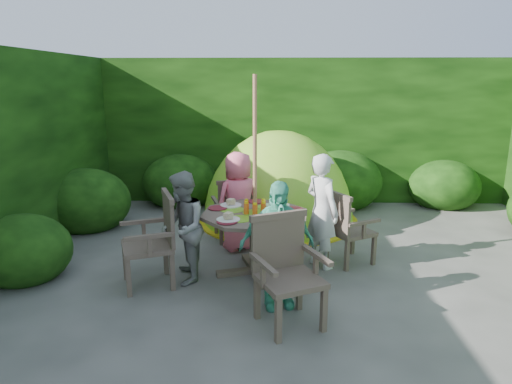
{
  "coord_description": "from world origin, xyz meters",
  "views": [
    {
      "loc": [
        -0.63,
        -4.43,
        2.15
      ],
      "look_at": [
        -0.79,
        0.8,
        0.85
      ],
      "focal_mm": 32.0,
      "sensor_mm": 36.0,
      "label": 1
    }
  ],
  "objects_px": {
    "garden_chair_right": "(346,227)",
    "garden_chair_left": "(155,239)",
    "garden_chair_front": "(286,269)",
    "child_front": "(277,245)",
    "parasol_pole": "(255,179)",
    "child_left": "(183,228)",
    "patio_table": "(255,222)",
    "dome_tent": "(278,221)",
    "garden_chair_back": "(233,209)",
    "child_back": "(239,201)",
    "child_right": "(322,211)"
  },
  "relations": [
    {
      "from": "child_left",
      "to": "parasol_pole",
      "type": "bearing_deg",
      "value": 96.82
    },
    {
      "from": "garden_chair_front",
      "to": "garden_chair_back",
      "type": "bearing_deg",
      "value": 81.46
    },
    {
      "from": "patio_table",
      "to": "child_front",
      "type": "height_order",
      "value": "child_front"
    },
    {
      "from": "garden_chair_back",
      "to": "child_left",
      "type": "bearing_deg",
      "value": 54.68
    },
    {
      "from": "patio_table",
      "to": "dome_tent",
      "type": "relative_size",
      "value": 0.54
    },
    {
      "from": "parasol_pole",
      "to": "garden_chair_back",
      "type": "bearing_deg",
      "value": 107.01
    },
    {
      "from": "garden_chair_left",
      "to": "child_back",
      "type": "xyz_separation_m",
      "value": [
        0.82,
        1.08,
        0.13
      ]
    },
    {
      "from": "patio_table",
      "to": "garden_chair_left",
      "type": "bearing_deg",
      "value": -163.31
    },
    {
      "from": "patio_table",
      "to": "child_left",
      "type": "height_order",
      "value": "child_left"
    },
    {
      "from": "patio_table",
      "to": "dome_tent",
      "type": "bearing_deg",
      "value": 81.59
    },
    {
      "from": "garden_chair_back",
      "to": "child_back",
      "type": "height_order",
      "value": "child_back"
    },
    {
      "from": "parasol_pole",
      "to": "child_right",
      "type": "distance_m",
      "value": 0.91
    },
    {
      "from": "parasol_pole",
      "to": "dome_tent",
      "type": "xyz_separation_m",
      "value": [
        0.3,
        1.98,
        -1.1
      ]
    },
    {
      "from": "patio_table",
      "to": "garden_chair_back",
      "type": "relative_size",
      "value": 1.82
    },
    {
      "from": "garden_chair_right",
      "to": "garden_chair_back",
      "type": "height_order",
      "value": "garden_chair_right"
    },
    {
      "from": "child_left",
      "to": "dome_tent",
      "type": "bearing_deg",
      "value": 144.25
    },
    {
      "from": "garden_chair_left",
      "to": "garden_chair_front",
      "type": "bearing_deg",
      "value": 40.18
    },
    {
      "from": "patio_table",
      "to": "child_left",
      "type": "bearing_deg",
      "value": -162.96
    },
    {
      "from": "child_back",
      "to": "parasol_pole",
      "type": "bearing_deg",
      "value": 74.03
    },
    {
      "from": "child_right",
      "to": "child_back",
      "type": "bearing_deg",
      "value": 26.86
    },
    {
      "from": "child_right",
      "to": "garden_chair_right",
      "type": "bearing_deg",
      "value": -111.0
    },
    {
      "from": "garden_chair_front",
      "to": "child_front",
      "type": "height_order",
      "value": "child_front"
    },
    {
      "from": "garden_chair_left",
      "to": "garden_chair_right",
      "type": "bearing_deg",
      "value": 85.12
    },
    {
      "from": "parasol_pole",
      "to": "child_left",
      "type": "relative_size",
      "value": 1.81
    },
    {
      "from": "garden_chair_back",
      "to": "garden_chair_front",
      "type": "relative_size",
      "value": 0.89
    },
    {
      "from": "garden_chair_front",
      "to": "child_right",
      "type": "bearing_deg",
      "value": 45.24
    },
    {
      "from": "child_left",
      "to": "dome_tent",
      "type": "distance_m",
      "value": 2.53
    },
    {
      "from": "garden_chair_front",
      "to": "child_right",
      "type": "xyz_separation_m",
      "value": [
        0.46,
        1.29,
        0.16
      ]
    },
    {
      "from": "parasol_pole",
      "to": "child_left",
      "type": "distance_m",
      "value": 0.94
    },
    {
      "from": "garden_chair_left",
      "to": "garden_chair_back",
      "type": "height_order",
      "value": "garden_chair_left"
    },
    {
      "from": "child_back",
      "to": "child_front",
      "type": "distance_m",
      "value": 1.6
    },
    {
      "from": "garden_chair_right",
      "to": "garden_chair_left",
      "type": "distance_m",
      "value": 2.2
    },
    {
      "from": "patio_table",
      "to": "child_back",
      "type": "bearing_deg",
      "value": 107.27
    },
    {
      "from": "child_back",
      "to": "child_front",
      "type": "xyz_separation_m",
      "value": [
        0.47,
        -1.53,
        -0.01
      ]
    },
    {
      "from": "child_left",
      "to": "child_right",
      "type": "bearing_deg",
      "value": 96.82
    },
    {
      "from": "parasol_pole",
      "to": "garden_chair_front",
      "type": "height_order",
      "value": "parasol_pole"
    },
    {
      "from": "garden_chair_right",
      "to": "garden_chair_back",
      "type": "distance_m",
      "value": 1.57
    },
    {
      "from": "garden_chair_right",
      "to": "garden_chair_front",
      "type": "height_order",
      "value": "garden_chair_front"
    },
    {
      "from": "garden_chair_left",
      "to": "child_back",
      "type": "distance_m",
      "value": 1.36
    },
    {
      "from": "garden_chair_right",
      "to": "child_right",
      "type": "height_order",
      "value": "child_right"
    },
    {
      "from": "garden_chair_left",
      "to": "garden_chair_front",
      "type": "distance_m",
      "value": 1.55
    },
    {
      "from": "garden_chair_front",
      "to": "garden_chair_left",
      "type": "bearing_deg",
      "value": 126.25
    },
    {
      "from": "parasol_pole",
      "to": "garden_chair_right",
      "type": "height_order",
      "value": "parasol_pole"
    },
    {
      "from": "patio_table",
      "to": "child_back",
      "type": "height_order",
      "value": "child_back"
    },
    {
      "from": "child_front",
      "to": "dome_tent",
      "type": "xyz_separation_m",
      "value": [
        0.06,
        2.75,
        -0.62
      ]
    },
    {
      "from": "garden_chair_right",
      "to": "garden_chair_back",
      "type": "xyz_separation_m",
      "value": [
        -1.39,
        0.75,
        -0.01
      ]
    },
    {
      "from": "garden_chair_front",
      "to": "child_right",
      "type": "height_order",
      "value": "child_right"
    },
    {
      "from": "child_left",
      "to": "child_front",
      "type": "height_order",
      "value": "child_front"
    },
    {
      "from": "child_left",
      "to": "dome_tent",
      "type": "height_order",
      "value": "dome_tent"
    },
    {
      "from": "garden_chair_front",
      "to": "child_right",
      "type": "relative_size",
      "value": 0.71
    }
  ]
}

